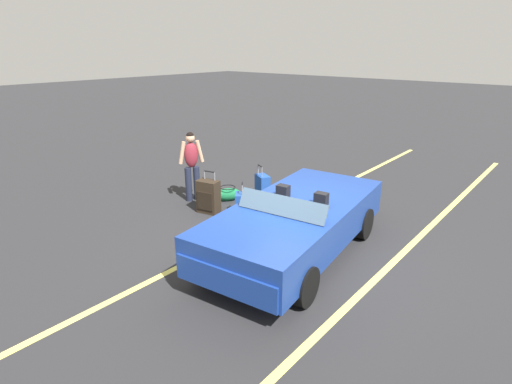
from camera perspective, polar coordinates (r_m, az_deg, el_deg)
ground_plane at (r=7.36m, az=5.41°, el=-8.58°), size 80.00×80.00×0.00m
lot_line_near at (r=8.03m, az=-1.74°, el=-5.95°), size 18.00×0.12×0.01m
lot_line_mid at (r=6.75m, az=16.03°, el=-12.16°), size 18.00×0.12×0.01m
convertible_car at (r=6.93m, az=4.76°, el=-5.00°), size 4.33×2.28×1.24m
suitcase_large_black at (r=8.97m, az=-6.73°, el=-0.66°), size 0.39×0.53×0.94m
suitcase_medium_bright at (r=9.66m, az=0.94°, el=0.61°), size 0.39×0.47×0.87m
suitcase_small_carryon at (r=8.81m, az=-2.26°, el=-1.73°), size 0.39×0.37×0.74m
duffel_bag at (r=9.70m, az=-3.99°, el=-0.30°), size 0.70×0.61×0.34m
traveler_person at (r=9.59m, az=-9.06°, el=4.10°), size 0.57×0.37×1.65m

